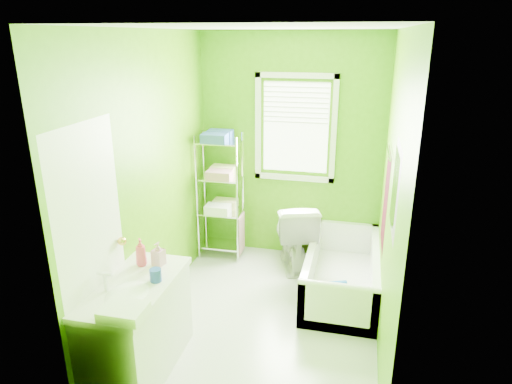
% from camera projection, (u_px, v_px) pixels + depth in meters
% --- Properties ---
extents(ground, '(2.90, 2.90, 0.00)m').
position_uv_depth(ground, '(263.00, 318.00, 4.33)').
color(ground, silver).
rests_on(ground, ground).
extents(room_envelope, '(2.14, 2.94, 2.62)m').
position_uv_depth(room_envelope, '(264.00, 161.00, 3.83)').
color(room_envelope, '#498F06').
rests_on(room_envelope, ground).
extents(window, '(0.92, 0.05, 1.22)m').
position_uv_depth(window, '(296.00, 123.00, 5.10)').
color(window, white).
rests_on(window, ground).
extents(door, '(0.09, 0.80, 2.00)m').
position_uv_depth(door, '(95.00, 259.00, 3.31)').
color(door, white).
rests_on(door, ground).
extents(right_wall_decor, '(0.04, 1.48, 1.17)m').
position_uv_depth(right_wall_decor, '(389.00, 196.00, 3.66)').
color(right_wall_decor, '#3E0710').
rests_on(right_wall_decor, ground).
extents(bathtub, '(0.72, 1.54, 0.50)m').
position_uv_depth(bathtub, '(342.00, 278.00, 4.73)').
color(bathtub, white).
rests_on(bathtub, ground).
extents(toilet, '(0.67, 0.88, 0.80)m').
position_uv_depth(toilet, '(294.00, 233.00, 5.20)').
color(toilet, white).
rests_on(toilet, ground).
extents(vanity, '(0.55, 1.03, 1.01)m').
position_uv_depth(vanity, '(137.00, 325.00, 3.53)').
color(vanity, silver).
rests_on(vanity, ground).
extents(wire_shelf_unit, '(0.52, 0.41, 1.52)m').
position_uv_depth(wire_shelf_unit, '(221.00, 183.00, 5.28)').
color(wire_shelf_unit, silver).
rests_on(wire_shelf_unit, ground).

